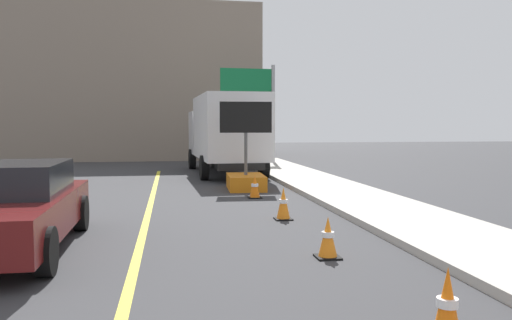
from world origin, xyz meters
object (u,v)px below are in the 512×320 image
arrow_board_trailer (246,174)px  traffic_cone_curbside (255,187)px  traffic_cone_mid_lane (328,238)px  traffic_cone_far_lane (283,204)px  box_truck (225,132)px  pickup_car (5,207)px  highway_guide_sign (258,96)px  traffic_cone_near_sign (447,309)px

arrow_board_trailer → traffic_cone_curbside: size_ratio=4.33×
traffic_cone_mid_lane → traffic_cone_far_lane: (0.02, 3.22, 0.03)m
traffic_cone_mid_lane → box_truck: bearing=90.5°
box_truck → traffic_cone_curbside: bearing=-89.5°
pickup_car → highway_guide_sign: size_ratio=0.93×
traffic_cone_near_sign → traffic_cone_far_lane: size_ratio=1.08×
highway_guide_sign → pickup_car: bearing=-111.8°
highway_guide_sign → traffic_cone_curbside: highway_guide_sign is taller
pickup_car → traffic_cone_mid_lane: 5.03m
highway_guide_sign → traffic_cone_far_lane: 15.76m
box_truck → traffic_cone_far_lane: bearing=-89.3°
box_truck → traffic_cone_mid_lane: box_truck is taller
pickup_car → traffic_cone_mid_lane: bearing=-14.2°
box_truck → pickup_car: (-4.76, -12.40, -1.03)m
arrow_board_trailer → highway_guide_sign: 10.66m
box_truck → arrow_board_trailer: bearing=-88.9°
traffic_cone_mid_lane → pickup_car: bearing=165.8°
arrow_board_trailer → traffic_cone_far_lane: 5.29m
highway_guide_sign → traffic_cone_near_sign: size_ratio=6.76×
highway_guide_sign → traffic_cone_near_sign: bearing=-95.1°
traffic_cone_far_lane → traffic_cone_curbside: size_ratio=1.09×
highway_guide_sign → traffic_cone_mid_lane: (-2.05, -18.54, -3.12)m
highway_guide_sign → traffic_cone_far_lane: (-2.03, -15.32, -3.09)m
traffic_cone_mid_lane → traffic_cone_far_lane: 3.22m
arrow_board_trailer → traffic_cone_far_lane: (0.04, -5.29, -0.15)m
arrow_board_trailer → traffic_cone_far_lane: bearing=-89.6°
highway_guide_sign → box_truck: bearing=-113.7°
box_truck → traffic_cone_near_sign: size_ratio=10.64×
traffic_cone_mid_lane → traffic_cone_near_sign: bearing=-88.4°
highway_guide_sign → traffic_cone_near_sign: highway_guide_sign is taller
pickup_car → traffic_cone_curbside: pickup_car is taller
traffic_cone_near_sign → traffic_cone_mid_lane: bearing=91.6°
arrow_board_trailer → box_truck: 5.27m
pickup_car → traffic_cone_curbside: (4.81, 5.30, -0.39)m
traffic_cone_mid_lane → traffic_cone_curbside: traffic_cone_curbside is taller
arrow_board_trailer → traffic_cone_far_lane: size_ratio=3.96×
box_truck → traffic_cone_far_lane: (0.13, -10.41, -1.39)m
pickup_car → highway_guide_sign: 18.84m
arrow_board_trailer → highway_guide_sign: size_ratio=0.54×
traffic_cone_far_lane → highway_guide_sign: bearing=82.5°
arrow_board_trailer → traffic_cone_curbside: 1.99m
arrow_board_trailer → pickup_car: 8.75m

